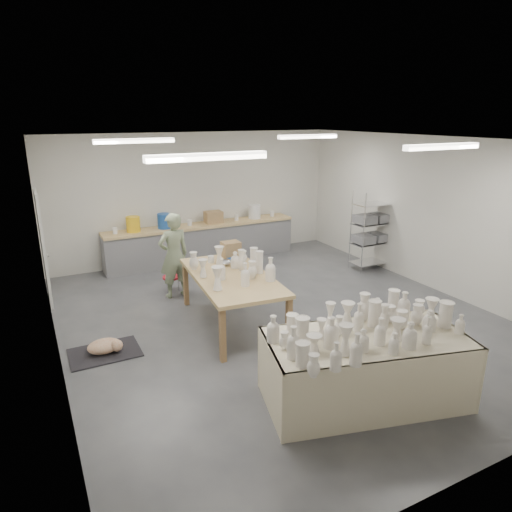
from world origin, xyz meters
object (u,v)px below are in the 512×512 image
drying_table (365,365)px  work_table (232,272)px  red_stool (171,278)px  potter (174,255)px

drying_table → work_table: 2.83m
work_table → red_stool: bearing=110.8°
work_table → potter: size_ratio=1.48×
drying_table → work_table: bearing=115.3°
drying_table → red_stool: bearing=117.3°
red_stool → work_table: bearing=-74.5°
work_table → potter: potter is taller
drying_table → red_stool: 4.70m
potter → drying_table: bearing=97.2°
work_table → drying_table: bearing=-73.9°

